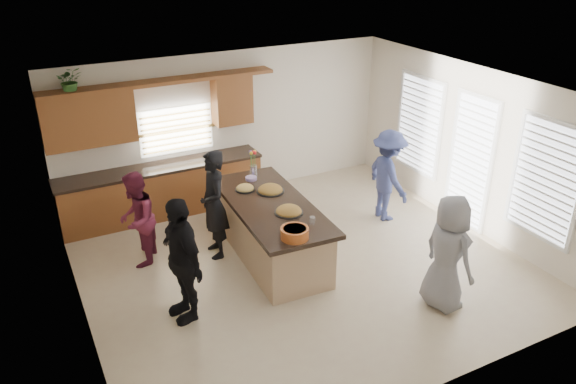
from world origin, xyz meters
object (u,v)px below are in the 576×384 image
island (271,231)px  woman_right_back (388,176)px  woman_left_back (214,205)px  woman_left_front (182,259)px  woman_right_front (448,253)px  salad_bowl (295,233)px  woman_left_mid (137,219)px

island → woman_right_back: 2.47m
woman_left_back → woman_left_front: bearing=-30.9°
island → woman_right_back: woman_right_back is taller
woman_left_front → woman_right_back: (4.12, 1.08, -0.05)m
island → woman_right_front: size_ratio=1.64×
woman_left_back → salad_bowl: bearing=24.8°
woman_right_back → woman_right_front: size_ratio=0.99×
woman_left_back → woman_left_mid: woman_left_back is taller
island → woman_left_front: woman_left_front is taller
salad_bowl → woman_right_back: (2.60, 1.36, -0.20)m
woman_left_front → salad_bowl: bearing=72.8°
salad_bowl → woman_left_mid: size_ratio=0.26×
woman_left_front → island: bearing=109.5°
woman_left_mid → woman_right_front: bearing=73.9°
woman_right_back → woman_left_mid: bearing=88.0°
salad_bowl → woman_left_mid: woman_left_mid is taller
woman_left_back → woman_right_front: bearing=44.9°
woman_left_back → woman_right_back: size_ratio=1.07×
woman_left_front → woman_right_front: bearing=59.5°
woman_left_front → woman_right_back: woman_left_front is taller
woman_left_back → woman_left_mid: bearing=-100.3°
woman_left_mid → woman_right_back: bearing=108.2°
island → woman_left_back: woman_left_back is taller
woman_left_back → woman_right_back: bearing=90.5°
woman_left_front → woman_right_front: woman_left_front is taller
island → woman_right_front: 2.78m
woman_left_front → woman_left_back: bearing=137.6°
island → woman_right_front: (1.56, -2.27, 0.39)m
woman_left_back → woman_left_mid: 1.19m
woman_left_back → woman_right_front: size_ratio=1.06×
salad_bowl → woman_right_front: 2.09m
woman_right_front → woman_left_mid: bearing=46.7°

